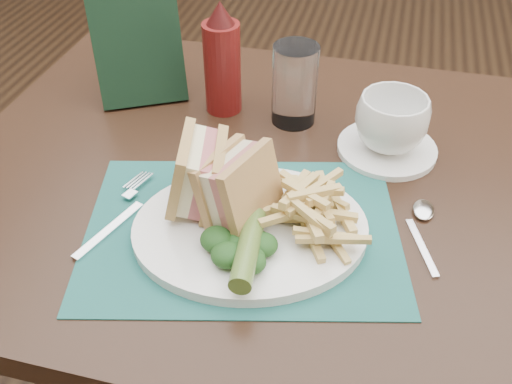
{
  "coord_description": "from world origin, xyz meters",
  "views": [
    {
      "loc": [
        0.16,
        -1.14,
        1.27
      ],
      "look_at": [
        0.03,
        -0.61,
        0.8
      ],
      "focal_mm": 40.0,
      "sensor_mm": 36.0,
      "label": 1
    }
  ],
  "objects_px": {
    "sandwich_half_a": "(181,172)",
    "ketchup_bottle": "(222,58)",
    "sandwich_half_b": "(225,180)",
    "table_main": "(256,324)",
    "saucer": "(387,149)",
    "plate": "(250,229)",
    "drinking_glass": "(295,85)",
    "placemat": "(242,230)",
    "coffee_cup": "(391,123)",
    "check_presenter": "(136,33)"
  },
  "relations": [
    {
      "from": "ketchup_bottle",
      "to": "check_presenter",
      "type": "relative_size",
      "value": 0.79
    },
    {
      "from": "ketchup_bottle",
      "to": "sandwich_half_a",
      "type": "bearing_deg",
      "value": -85.1
    },
    {
      "from": "saucer",
      "to": "drinking_glass",
      "type": "height_order",
      "value": "drinking_glass"
    },
    {
      "from": "table_main",
      "to": "drinking_glass",
      "type": "relative_size",
      "value": 6.92
    },
    {
      "from": "saucer",
      "to": "ketchup_bottle",
      "type": "xyz_separation_m",
      "value": [
        -0.28,
        0.06,
        0.09
      ]
    },
    {
      "from": "placemat",
      "to": "sandwich_half_a",
      "type": "bearing_deg",
      "value": 168.51
    },
    {
      "from": "sandwich_half_a",
      "to": "coffee_cup",
      "type": "bearing_deg",
      "value": 26.48
    },
    {
      "from": "plate",
      "to": "sandwich_half_a",
      "type": "xyz_separation_m",
      "value": [
        -0.1,
        0.02,
        0.06
      ]
    },
    {
      "from": "ketchup_bottle",
      "to": "sandwich_half_b",
      "type": "bearing_deg",
      "value": -72.79
    },
    {
      "from": "drinking_glass",
      "to": "ketchup_bottle",
      "type": "height_order",
      "value": "ketchup_bottle"
    },
    {
      "from": "sandwich_half_a",
      "to": "sandwich_half_b",
      "type": "xyz_separation_m",
      "value": [
        0.06,
        -0.0,
        -0.0
      ]
    },
    {
      "from": "sandwich_half_a",
      "to": "ketchup_bottle",
      "type": "relative_size",
      "value": 0.54
    },
    {
      "from": "plate",
      "to": "check_presenter",
      "type": "bearing_deg",
      "value": 115.52
    },
    {
      "from": "coffee_cup",
      "to": "plate",
      "type": "bearing_deg",
      "value": -124.83
    },
    {
      "from": "sandwich_half_a",
      "to": "ketchup_bottle",
      "type": "height_order",
      "value": "ketchup_bottle"
    },
    {
      "from": "sandwich_half_a",
      "to": "saucer",
      "type": "relative_size",
      "value": 0.67
    },
    {
      "from": "plate",
      "to": "sandwich_half_b",
      "type": "height_order",
      "value": "sandwich_half_b"
    },
    {
      "from": "sandwich_half_b",
      "to": "coffee_cup",
      "type": "distance_m",
      "value": 0.28
    },
    {
      "from": "plate",
      "to": "ketchup_bottle",
      "type": "height_order",
      "value": "ketchup_bottle"
    },
    {
      "from": "table_main",
      "to": "placemat",
      "type": "bearing_deg",
      "value": -83.29
    },
    {
      "from": "sandwich_half_a",
      "to": "ketchup_bottle",
      "type": "bearing_deg",
      "value": 82.66
    },
    {
      "from": "placemat",
      "to": "ketchup_bottle",
      "type": "relative_size",
      "value": 2.17
    },
    {
      "from": "table_main",
      "to": "sandwich_half_a",
      "type": "distance_m",
      "value": 0.46
    },
    {
      "from": "table_main",
      "to": "sandwich_half_b",
      "type": "height_order",
      "value": "sandwich_half_b"
    },
    {
      "from": "table_main",
      "to": "saucer",
      "type": "xyz_separation_m",
      "value": [
        0.18,
        0.09,
        0.38
      ]
    },
    {
      "from": "table_main",
      "to": "sandwich_half_b",
      "type": "xyz_separation_m",
      "value": [
        -0.01,
        -0.12,
        0.44
      ]
    },
    {
      "from": "drinking_glass",
      "to": "ketchup_bottle",
      "type": "xyz_separation_m",
      "value": [
        -0.12,
        0.01,
        0.03
      ]
    },
    {
      "from": "table_main",
      "to": "sandwich_half_b",
      "type": "bearing_deg",
      "value": -95.15
    },
    {
      "from": "sandwich_half_a",
      "to": "ketchup_bottle",
      "type": "distance_m",
      "value": 0.26
    },
    {
      "from": "sandwich_half_a",
      "to": "sandwich_half_b",
      "type": "height_order",
      "value": "sandwich_half_a"
    },
    {
      "from": "drinking_glass",
      "to": "check_presenter",
      "type": "bearing_deg",
      "value": 176.79
    },
    {
      "from": "sandwich_half_a",
      "to": "coffee_cup",
      "type": "xyz_separation_m",
      "value": [
        0.25,
        0.2,
        -0.02
      ]
    },
    {
      "from": "placemat",
      "to": "coffee_cup",
      "type": "height_order",
      "value": "coffee_cup"
    },
    {
      "from": "placemat",
      "to": "plate",
      "type": "relative_size",
      "value": 1.34
    },
    {
      "from": "placemat",
      "to": "sandwich_half_b",
      "type": "xyz_separation_m",
      "value": [
        -0.03,
        0.02,
        0.07
      ]
    },
    {
      "from": "plate",
      "to": "sandwich_half_a",
      "type": "distance_m",
      "value": 0.11
    },
    {
      "from": "placemat",
      "to": "sandwich_half_a",
      "type": "relative_size",
      "value": 4.03
    },
    {
      "from": "table_main",
      "to": "saucer",
      "type": "bearing_deg",
      "value": 25.89
    },
    {
      "from": "placemat",
      "to": "check_presenter",
      "type": "xyz_separation_m",
      "value": [
        -0.25,
        0.29,
        0.11
      ]
    },
    {
      "from": "ketchup_bottle",
      "to": "check_presenter",
      "type": "xyz_separation_m",
      "value": [
        -0.15,
        0.01,
        0.02
      ]
    },
    {
      "from": "plate",
      "to": "table_main",
      "type": "bearing_deg",
      "value": 84.5
    },
    {
      "from": "sandwich_half_b",
      "to": "drinking_glass",
      "type": "relative_size",
      "value": 0.76
    },
    {
      "from": "sandwich_half_b",
      "to": "coffee_cup",
      "type": "height_order",
      "value": "sandwich_half_b"
    },
    {
      "from": "drinking_glass",
      "to": "sandwich_half_b",
      "type": "bearing_deg",
      "value": -98.56
    },
    {
      "from": "saucer",
      "to": "check_presenter",
      "type": "distance_m",
      "value": 0.44
    },
    {
      "from": "sandwich_half_b",
      "to": "plate",
      "type": "bearing_deg",
      "value": -8.02
    },
    {
      "from": "table_main",
      "to": "ketchup_bottle",
      "type": "distance_m",
      "value": 0.5
    },
    {
      "from": "table_main",
      "to": "check_presenter",
      "type": "relative_size",
      "value": 3.82
    },
    {
      "from": "coffee_cup",
      "to": "table_main",
      "type": "bearing_deg",
      "value": -154.11
    },
    {
      "from": "table_main",
      "to": "plate",
      "type": "bearing_deg",
      "value": -78.6
    }
  ]
}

